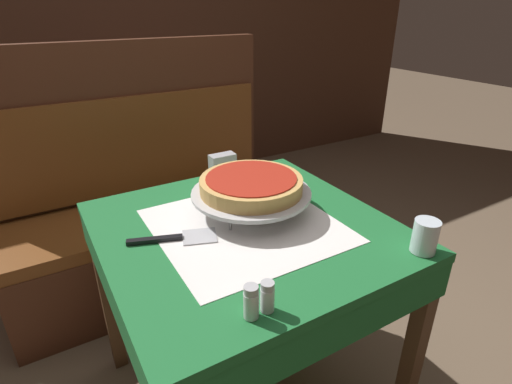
{
  "coord_description": "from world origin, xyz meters",
  "views": [
    {
      "loc": [
        -0.51,
        -0.93,
        1.37
      ],
      "look_at": [
        0.06,
        0.04,
        0.83
      ],
      "focal_mm": 28.0,
      "sensor_mm": 36.0,
      "label": 1
    }
  ],
  "objects": [
    {
      "name": "dining_table_front",
      "position": [
        0.0,
        0.0,
        0.65
      ],
      "size": [
        0.85,
        0.85,
        0.75
      ],
      "color": "#1E6B33",
      "rests_on": "ground_plane"
    },
    {
      "name": "dining_table_rear",
      "position": [
        0.14,
        1.66,
        0.62
      ],
      "size": [
        0.62,
        0.62,
        0.74
      ],
      "color": "red",
      "rests_on": "ground_plane"
    },
    {
      "name": "booth_bench",
      "position": [
        -0.07,
        0.87,
        0.34
      ],
      "size": [
        1.38,
        0.5,
        1.21
      ],
      "color": "#4C2819",
      "rests_on": "ground_plane"
    },
    {
      "name": "back_wall_panel",
      "position": [
        0.0,
        2.19,
        1.2
      ],
      "size": [
        6.0,
        0.04,
        2.4
      ],
      "primitive_type": "cube",
      "color": "#4C2D1E",
      "rests_on": "ground_plane"
    },
    {
      "name": "pizza_pan_stand",
      "position": [
        0.06,
        0.07,
        0.81
      ],
      "size": [
        0.39,
        0.39,
        0.07
      ],
      "color": "#ADADB2",
      "rests_on": "dining_table_front"
    },
    {
      "name": "deep_dish_pizza",
      "position": [
        0.06,
        0.07,
        0.84
      ],
      "size": [
        0.33,
        0.33,
        0.05
      ],
      "color": "tan",
      "rests_on": "pizza_pan_stand"
    },
    {
      "name": "pizza_server",
      "position": [
        -0.21,
        0.03,
        0.75
      ],
      "size": [
        0.26,
        0.13,
        0.01
      ],
      "color": "#BCBCC1",
      "rests_on": "dining_table_front"
    },
    {
      "name": "water_glass_near",
      "position": [
        0.35,
        -0.37,
        0.79
      ],
      "size": [
        0.07,
        0.07,
        0.09
      ],
      "color": "silver",
      "rests_on": "dining_table_front"
    },
    {
      "name": "salt_shaker",
      "position": [
        -0.18,
        -0.35,
        0.79
      ],
      "size": [
        0.03,
        0.03,
        0.08
      ],
      "color": "silver",
      "rests_on": "dining_table_front"
    },
    {
      "name": "pepper_shaker",
      "position": [
        -0.14,
        -0.35,
        0.78
      ],
      "size": [
        0.03,
        0.03,
        0.08
      ],
      "color": "silver",
      "rests_on": "dining_table_front"
    },
    {
      "name": "napkin_holder",
      "position": [
        0.11,
        0.38,
        0.79
      ],
      "size": [
        0.1,
        0.05,
        0.09
      ],
      "color": "#B2B2B7",
      "rests_on": "dining_table_front"
    },
    {
      "name": "condiment_caddy",
      "position": [
        0.08,
        1.73,
        0.78
      ],
      "size": [
        0.12,
        0.12,
        0.14
      ],
      "color": "black",
      "rests_on": "dining_table_rear"
    }
  ]
}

